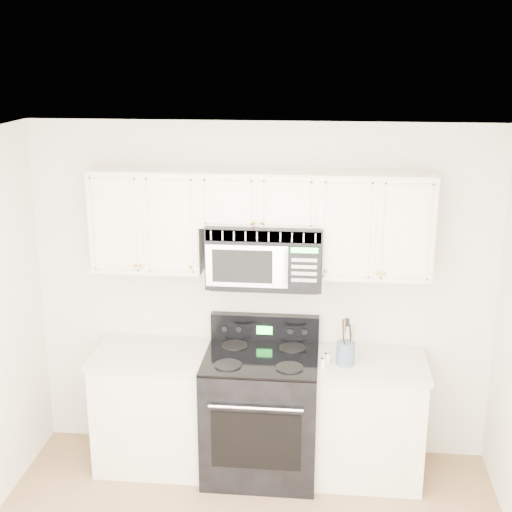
# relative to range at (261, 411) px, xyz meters

# --- Properties ---
(room) EXTENTS (3.51, 3.51, 2.61)m
(room) POSITION_rel_range_xyz_m (-0.03, -1.40, 0.82)
(room) COLOR olive
(room) RESTS_ON ground
(base_cabinet_left) EXTENTS (0.86, 0.65, 0.92)m
(base_cabinet_left) POSITION_rel_range_xyz_m (-0.83, 0.04, -0.06)
(base_cabinet_left) COLOR #F0E7CA
(base_cabinet_left) RESTS_ON ground
(base_cabinet_right) EXTENTS (0.86, 0.65, 0.92)m
(base_cabinet_right) POSITION_rel_range_xyz_m (0.77, 0.04, -0.06)
(base_cabinet_right) COLOR #F0E7CA
(base_cabinet_right) RESTS_ON ground
(range) EXTENTS (0.83, 0.75, 1.14)m
(range) POSITION_rel_range_xyz_m (0.00, 0.00, 0.00)
(range) COLOR black
(range) RESTS_ON ground
(upper_cabinets) EXTENTS (2.44, 0.37, 0.75)m
(upper_cabinets) POSITION_rel_range_xyz_m (-0.03, 0.18, 1.45)
(upper_cabinets) COLOR #F0E7CA
(upper_cabinets) RESTS_ON ground
(microwave) EXTENTS (0.82, 0.46, 0.45)m
(microwave) POSITION_rel_range_xyz_m (0.02, 0.14, 1.19)
(microwave) COLOR black
(microwave) RESTS_ON ground
(utensil_crock) EXTENTS (0.13, 0.13, 0.35)m
(utensil_crock) POSITION_rel_range_xyz_m (0.61, -0.04, 0.53)
(utensil_crock) COLOR slate
(utensil_crock) RESTS_ON base_cabinet_right
(shaker_salt) EXTENTS (0.04, 0.04, 0.10)m
(shaker_salt) POSITION_rel_range_xyz_m (0.48, -0.06, 0.48)
(shaker_salt) COLOR silver
(shaker_salt) RESTS_ON base_cabinet_right
(shaker_pepper) EXTENTS (0.04, 0.04, 0.09)m
(shaker_pepper) POSITION_rel_range_xyz_m (0.45, -0.13, 0.48)
(shaker_pepper) COLOR silver
(shaker_pepper) RESTS_ON base_cabinet_right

